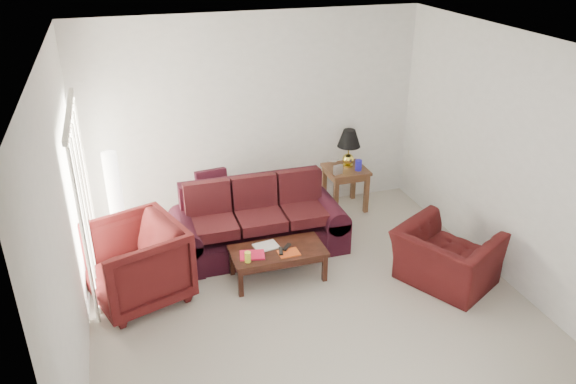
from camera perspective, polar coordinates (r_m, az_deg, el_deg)
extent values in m
plane|color=beige|center=(6.81, 2.19, -10.99)|extent=(5.00, 5.00, 0.00)
cube|color=silver|center=(7.11, -20.11, -0.82)|extent=(0.10, 2.00, 2.16)
cube|color=black|center=(7.94, -7.73, 0.71)|extent=(0.46, 0.26, 0.46)
cube|color=silver|center=(8.40, 5.11, 2.28)|extent=(0.15, 0.09, 0.14)
cylinder|color=#1F1AAC|center=(8.56, 7.17, 2.72)|extent=(0.10, 0.10, 0.16)
cube|color=#BAB9BE|center=(8.72, 4.62, 3.21)|extent=(0.18, 0.18, 0.05)
imported|color=#481011|center=(6.82, -15.22, -7.01)|extent=(1.34, 1.32, 0.97)
imported|color=#3C0D0E|center=(7.19, 15.74, -6.43)|extent=(1.38, 1.44, 0.72)
cube|color=red|center=(6.87, -3.66, -6.42)|extent=(0.34, 0.28, 0.02)
cube|color=white|center=(7.04, -2.24, -5.51)|extent=(0.32, 0.26, 0.02)
cube|color=#CC4818|center=(6.91, 0.07, -6.20)|extent=(0.26, 0.20, 0.01)
cube|color=black|center=(6.90, -0.73, -6.02)|extent=(0.09, 0.17, 0.02)
cube|color=black|center=(6.99, -0.12, -5.60)|extent=(0.15, 0.16, 0.02)
cylinder|color=yellow|center=(6.73, -4.11, -6.60)|extent=(0.10, 0.10, 0.13)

